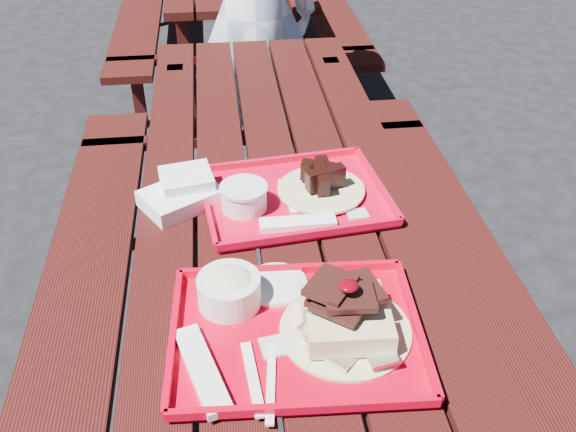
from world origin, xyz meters
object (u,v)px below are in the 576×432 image
object	(u,v)px
near_tray	(295,317)
person	(254,14)
picnic_table_near	(282,260)
far_tray	(292,195)

from	to	relation	value
near_tray	person	bearing A→B (deg)	88.24
picnic_table_near	near_tray	bearing A→B (deg)	-92.78
picnic_table_near	person	world-z (taller)	person
picnic_table_near	near_tray	distance (m)	0.51
near_tray	picnic_table_near	bearing A→B (deg)	87.22
near_tray	person	xyz separation A→B (m)	(0.06, 1.87, 0.00)
picnic_table_near	person	distance (m)	1.44
near_tray	far_tray	xyz separation A→B (m)	(0.05, 0.46, -0.01)
picnic_table_near	near_tray	size ratio (longest dim) A/B	4.60
picnic_table_near	far_tray	world-z (taller)	far_tray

